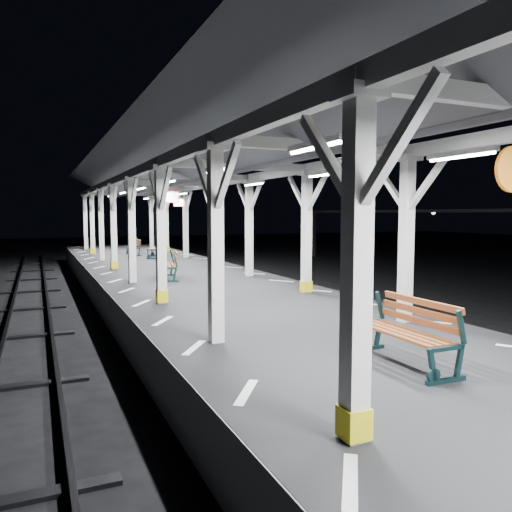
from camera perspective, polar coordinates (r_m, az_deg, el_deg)
ground at (r=11.38m, az=1.81°, el=-11.31°), size 120.00×120.00×0.00m
platform at (r=11.25m, az=1.81°, el=-8.87°), size 6.00×50.00×1.00m
hazard_stripes_left at (r=10.34m, az=-10.62°, el=-7.31°), size 1.00×48.00×0.01m
hazard_stripes_right at (r=12.38m, az=12.15°, el=-5.32°), size 1.00×48.00×0.01m
track_left at (r=10.33m, az=-24.82°, el=-13.01°), size 2.20×60.00×0.16m
track_right at (r=14.18m, az=20.54°, el=-8.03°), size 2.20×60.00×0.16m
canopy at (r=11.00m, az=1.91°, el=12.11°), size 5.40×49.00×4.65m
bench_near at (r=7.58m, az=17.05°, el=-8.06°), size 0.67×1.75×0.95m
bench_mid at (r=16.83m, az=-9.82°, el=-0.92°), size 0.93×1.78×0.92m
bench_far at (r=25.00m, az=-11.27°, el=0.95°), size 1.12×1.82×0.93m
bench_extra at (r=26.76m, az=-13.68°, el=1.04°), size 0.61×1.54×0.83m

